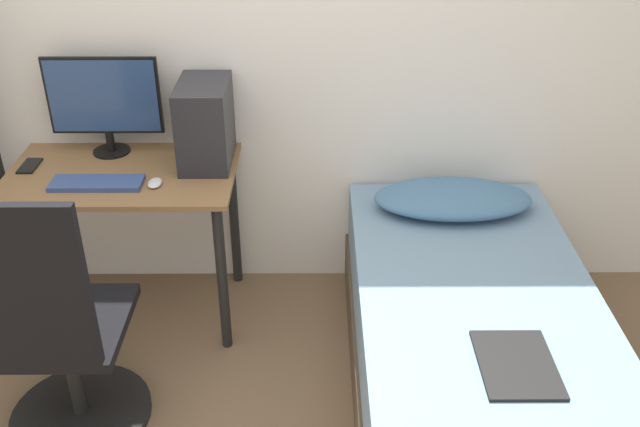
{
  "coord_description": "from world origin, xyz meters",
  "views": [
    {
      "loc": [
        0.47,
        -1.63,
        2.05
      ],
      "look_at": [
        0.49,
        0.65,
        0.75
      ],
      "focal_mm": 40.0,
      "sensor_mm": 36.0,
      "label": 1
    }
  ],
  "objects_px": {
    "bed": "(476,361)",
    "pc_tower": "(205,123)",
    "office_chair": "(58,348)",
    "keyboard": "(97,183)",
    "monitor": "(104,101)"
  },
  "relations": [
    {
      "from": "keyboard",
      "to": "pc_tower",
      "type": "xyz_separation_m",
      "value": [
        0.42,
        0.23,
        0.16
      ]
    },
    {
      "from": "office_chair",
      "to": "monitor",
      "type": "height_order",
      "value": "monitor"
    },
    {
      "from": "bed",
      "to": "pc_tower",
      "type": "height_order",
      "value": "pc_tower"
    },
    {
      "from": "monitor",
      "to": "pc_tower",
      "type": "relative_size",
      "value": 1.39
    },
    {
      "from": "monitor",
      "to": "office_chair",
      "type": "bearing_deg",
      "value": -90.3
    },
    {
      "from": "office_chair",
      "to": "bed",
      "type": "xyz_separation_m",
      "value": [
        1.5,
        0.09,
        -0.15
      ]
    },
    {
      "from": "office_chair",
      "to": "bed",
      "type": "distance_m",
      "value": 1.51
    },
    {
      "from": "pc_tower",
      "to": "monitor",
      "type": "bearing_deg",
      "value": 168.05
    },
    {
      "from": "keyboard",
      "to": "pc_tower",
      "type": "relative_size",
      "value": 1.05
    },
    {
      "from": "keyboard",
      "to": "bed",
      "type": "bearing_deg",
      "value": -19.7
    },
    {
      "from": "office_chair",
      "to": "monitor",
      "type": "bearing_deg",
      "value": 89.7
    },
    {
      "from": "bed",
      "to": "pc_tower",
      "type": "relative_size",
      "value": 5.42
    },
    {
      "from": "bed",
      "to": "keyboard",
      "type": "height_order",
      "value": "keyboard"
    },
    {
      "from": "office_chair",
      "to": "keyboard",
      "type": "height_order",
      "value": "office_chair"
    },
    {
      "from": "office_chair",
      "to": "monitor",
      "type": "xyz_separation_m",
      "value": [
        0.0,
        0.94,
        0.56
      ]
    }
  ]
}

